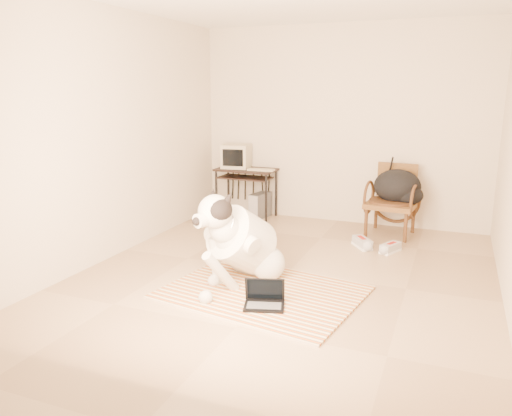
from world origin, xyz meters
The scene contains 15 objects.
floor centered at (0.00, 0.00, 0.00)m, with size 4.50×4.50×0.00m, color tan.
wall_back centered at (0.00, 2.25, 1.35)m, with size 4.50×4.50×0.00m, color beige.
wall_front centered at (0.00, -2.25, 1.35)m, with size 4.50×4.50×0.00m, color beige.
wall_left centered at (-2.00, 0.00, 1.35)m, with size 4.50×4.50×0.00m, color beige.
rug centered at (-0.05, -0.60, 0.01)m, with size 1.91×1.57×0.02m.
dog centered at (-0.35, -0.40, 0.40)m, with size 0.74×1.37×1.00m.
laptop centered at (0.08, -0.89, 0.08)m, with size 0.40×0.34×0.24m.
computer_desk centered at (-1.31, 1.97, 0.61)m, with size 0.86×0.49×0.71m.
crt_monitor centered at (-1.48, 2.01, 0.88)m, with size 0.43×0.41×0.34m.
desk_keyboard centered at (-1.05, 1.90, 0.73)m, with size 0.37×0.14×0.02m, color #BAAF92.
pc_tower centered at (-1.10, 2.00, 0.18)m, with size 0.23×0.41×0.36m.
rattan_chair centered at (0.79, 1.84, 0.45)m, with size 0.65×0.63×0.90m.
backpack centered at (0.86, 1.86, 0.61)m, with size 0.63×0.49×0.44m.
sneaker_left centered at (0.55, 1.13, 0.05)m, with size 0.30×0.35×0.12m.
sneaker_right centered at (0.89, 1.07, 0.05)m, with size 0.24×0.33×0.11m.
Camera 1 is at (1.50, -4.61, 1.84)m, focal length 35.00 mm.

